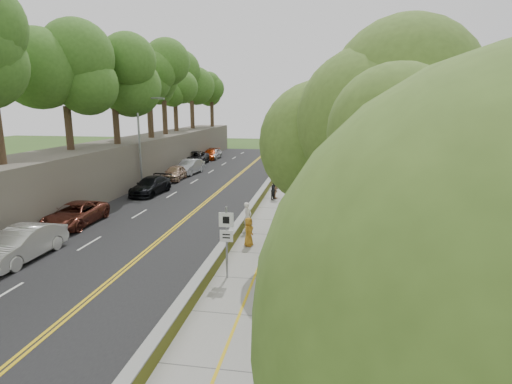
{
  "coord_description": "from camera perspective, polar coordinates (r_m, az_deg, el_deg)",
  "views": [
    {
      "loc": [
        4.83,
        -18.51,
        7.23
      ],
      "look_at": [
        0.5,
        8.0,
        1.4
      ],
      "focal_mm": 28.0,
      "sensor_mm": 36.0,
      "label": 1
    }
  ],
  "objects": [
    {
      "name": "trees_fenceside",
      "position": [
        33.58,
        13.26,
        11.54
      ],
      "size": [
        7.0,
        66.0,
        14.0
      ],
      "primitive_type": null,
      "color": "olive",
      "rests_on": "ground"
    },
    {
      "name": "road",
      "position": [
        35.77,
        -7.54,
        0.51
      ],
      "size": [
        11.2,
        66.0,
        0.04
      ],
      "primitive_type": "cube",
      "color": "black",
      "rests_on": "ground"
    },
    {
      "name": "signpost",
      "position": [
        16.8,
        -4.24,
        -6.07
      ],
      "size": [
        0.62,
        0.09,
        3.1
      ],
      "color": "gray",
      "rests_on": "sidewalk"
    },
    {
      "name": "ground",
      "position": [
        20.45,
        -5.06,
        -8.51
      ],
      "size": [
        140.0,
        140.0,
        0.0
      ],
      "primitive_type": "plane",
      "color": "#33511E",
      "rests_on": "ground"
    },
    {
      "name": "trees_embankment",
      "position": [
        38.1,
        -19.5,
        16.5
      ],
      "size": [
        6.4,
        66.0,
        13.0
      ],
      "primitive_type": null,
      "color": "#427425",
      "rests_on": "rock_embankment"
    },
    {
      "name": "car_8",
      "position": [
        55.31,
        -6.13,
        5.46
      ],
      "size": [
        1.7,
        4.22,
        1.44
      ],
      "primitive_type": "imported",
      "rotation": [
        0.0,
        0.0,
        0.0
      ],
      "color": "#B6B7BB",
      "rests_on": "road"
    },
    {
      "name": "concrete_block",
      "position": [
        16.05,
        4.13,
        -12.64
      ],
      "size": [
        1.32,
        1.0,
        0.87
      ],
      "primitive_type": "cube",
      "rotation": [
        0.0,
        0.0,
        0.01
      ],
      "color": "gray",
      "rests_on": "sidewalk"
    },
    {
      "name": "chainlink_fence",
      "position": [
        34.08,
        8.82,
        1.57
      ],
      "size": [
        0.04,
        66.0,
        2.0
      ],
      "primitive_type": "cube",
      "color": "slate",
      "rests_on": "ground"
    },
    {
      "name": "jersey_barrier",
      "position": [
        34.52,
        1.47,
        0.66
      ],
      "size": [
        0.42,
        66.0,
        0.6
      ],
      "primitive_type": "cube",
      "color": "yellow",
      "rests_on": "ground"
    },
    {
      "name": "sidewalk",
      "position": [
        34.35,
        5.27,
        0.09
      ],
      "size": [
        4.2,
        66.0,
        0.05
      ],
      "primitive_type": "cube",
      "color": "gray",
      "rests_on": "ground"
    },
    {
      "name": "car_2",
      "position": [
        26.8,
        -24.42,
        -2.92
      ],
      "size": [
        2.44,
        5.01,
        1.37
      ],
      "primitive_type": "imported",
      "rotation": [
        0.0,
        0.0,
        0.03
      ],
      "color": "brown",
      "rests_on": "road"
    },
    {
      "name": "car_3",
      "position": [
        34.15,
        -14.81,
        0.89
      ],
      "size": [
        2.3,
        4.98,
        1.41
      ],
      "primitive_type": "imported",
      "rotation": [
        0.0,
        0.0,
        -0.07
      ],
      "color": "black",
      "rests_on": "road"
    },
    {
      "name": "painter_3",
      "position": [
        31.32,
        2.9,
        0.76
      ],
      "size": [
        0.77,
        1.26,
        1.9
      ],
      "primitive_type": "imported",
      "rotation": [
        0.0,
        0.0,
        1.62
      ],
      "color": "brown",
      "rests_on": "sidewalk"
    },
    {
      "name": "rock_embankment",
      "position": [
        38.55,
        -19.26,
        3.77
      ],
      "size": [
        5.0,
        66.0,
        4.0
      ],
      "primitive_type": "cube",
      "color": "#595147",
      "rests_on": "ground"
    },
    {
      "name": "painter_1",
      "position": [
        23.19,
        -1.21,
        -3.57
      ],
      "size": [
        0.59,
        0.72,
        1.72
      ],
      "primitive_type": "imported",
      "rotation": [
        0.0,
        0.0,
        1.25
      ],
      "color": "white",
      "rests_on": "sidewalk"
    },
    {
      "name": "car_1",
      "position": [
        22.03,
        -30.43,
        -6.42
      ],
      "size": [
        1.68,
        4.74,
        1.56
      ],
      "primitive_type": "imported",
      "rotation": [
        0.0,
        0.0,
        -0.01
      ],
      "color": "silver",
      "rests_on": "road"
    },
    {
      "name": "painter_2",
      "position": [
        31.03,
        2.68,
        0.3
      ],
      "size": [
        0.81,
        0.9,
        1.53
      ],
      "primitive_type": "imported",
      "rotation": [
        0.0,
        0.0,
        1.2
      ],
      "color": "black",
      "rests_on": "sidewalk"
    },
    {
      "name": "car_7",
      "position": [
        55.18,
        -6.46,
        5.39
      ],
      "size": [
        2.01,
        4.7,
        1.35
      ],
      "primitive_type": "imported",
      "rotation": [
        0.0,
        0.0,
        0.02
      ],
      "color": "#912C09",
      "rests_on": "road"
    },
    {
      "name": "painter_0",
      "position": [
        20.85,
        -1.06,
        -5.69
      ],
      "size": [
        0.6,
        0.81,
        1.53
      ],
      "primitive_type": "imported",
      "rotation": [
        0.0,
        0.0,
        1.41
      ],
      "color": "#BD7E20",
      "rests_on": "sidewalk"
    },
    {
      "name": "streetlight",
      "position": [
        36.02,
        -16.02,
        7.66
      ],
      "size": [
        2.52,
        0.22,
        8.0
      ],
      "color": "gray",
      "rests_on": "ground"
    },
    {
      "name": "person_far",
      "position": [
        37.53,
        7.76,
        2.51
      ],
      "size": [
        1.15,
        0.77,
        1.81
      ],
      "primitive_type": "imported",
      "rotation": [
        0.0,
        0.0,
        2.8
      ],
      "color": "black",
      "rests_on": "sidewalk"
    },
    {
      "name": "car_4",
      "position": [
        40.05,
        -11.52,
        2.7
      ],
      "size": [
        1.89,
        4.28,
        1.43
      ],
      "primitive_type": "imported",
      "rotation": [
        0.0,
        0.0,
        0.05
      ],
      "color": "tan",
      "rests_on": "road"
    },
    {
      "name": "construction_barrel",
      "position": [
        35.83,
        6.23,
        1.42
      ],
      "size": [
        0.6,
        0.6,
        0.99
      ],
      "primitive_type": "cylinder",
      "color": "#C56800",
      "rests_on": "sidewalk"
    },
    {
      "name": "car_6",
      "position": [
        50.13,
        -8.76,
        4.8
      ],
      "size": [
        3.05,
        6.0,
        1.62
      ],
      "primitive_type": "imported",
      "rotation": [
        0.0,
        0.0,
        0.06
      ],
      "color": "black",
      "rests_on": "road"
    },
    {
      "name": "car_5",
      "position": [
        43.31,
        -9.47,
        3.57
      ],
      "size": [
        2.11,
        4.86,
        1.55
      ],
      "primitive_type": "imported",
      "rotation": [
        0.0,
        0.0,
        -0.1
      ],
      "color": "#AFB1B8",
      "rests_on": "road"
    }
  ]
}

